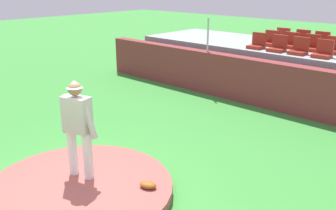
{
  "coord_description": "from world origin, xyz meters",
  "views": [
    {
      "loc": [
        4.98,
        -3.06,
        3.58
      ],
      "look_at": [
        0.0,
        2.29,
        1.1
      ],
      "focal_mm": 39.55,
      "sensor_mm": 36.0,
      "label": 1
    }
  ],
  "objects_px": {
    "stadium_chair_3": "(323,52)",
    "stadium_chair_8": "(282,38)",
    "baseball": "(73,162)",
    "fielding_glove": "(148,185)",
    "stadium_chair_6": "(311,46)",
    "stadium_chair_4": "(270,41)",
    "stadium_chair_1": "(278,46)",
    "stadium_chair_7": "(333,48)",
    "stadium_chair_9": "(301,40)",
    "stadium_chair_5": "(290,43)",
    "stadium_chair_2": "(299,49)",
    "pitcher": "(77,122)",
    "stadium_chair_10": "(320,42)",
    "stadium_chair_0": "(257,44)"
  },
  "relations": [
    {
      "from": "stadium_chair_6",
      "to": "stadium_chair_3",
      "type": "bearing_deg",
      "value": 130.3
    },
    {
      "from": "stadium_chair_7",
      "to": "stadium_chair_9",
      "type": "relative_size",
      "value": 1.0
    },
    {
      "from": "stadium_chair_6",
      "to": "stadium_chair_9",
      "type": "distance_m",
      "value": 1.11
    },
    {
      "from": "fielding_glove",
      "to": "stadium_chair_2",
      "type": "height_order",
      "value": "stadium_chair_2"
    },
    {
      "from": "stadium_chair_3",
      "to": "stadium_chair_10",
      "type": "height_order",
      "value": "same"
    },
    {
      "from": "stadium_chair_6",
      "to": "stadium_chair_10",
      "type": "height_order",
      "value": "same"
    },
    {
      "from": "stadium_chair_9",
      "to": "stadium_chair_10",
      "type": "bearing_deg",
      "value": 177.37
    },
    {
      "from": "stadium_chair_1",
      "to": "stadium_chair_5",
      "type": "height_order",
      "value": "same"
    },
    {
      "from": "baseball",
      "to": "stadium_chair_6",
      "type": "distance_m",
      "value": 8.31
    },
    {
      "from": "stadium_chair_7",
      "to": "pitcher",
      "type": "bearing_deg",
      "value": 81.12
    },
    {
      "from": "stadium_chair_0",
      "to": "stadium_chair_7",
      "type": "relative_size",
      "value": 1.0
    },
    {
      "from": "stadium_chair_2",
      "to": "stadium_chair_10",
      "type": "distance_m",
      "value": 1.65
    },
    {
      "from": "stadium_chair_5",
      "to": "stadium_chair_6",
      "type": "bearing_deg",
      "value": 178.48
    },
    {
      "from": "stadium_chair_2",
      "to": "stadium_chair_5",
      "type": "distance_m",
      "value": 1.08
    },
    {
      "from": "stadium_chair_8",
      "to": "stadium_chair_6",
      "type": "bearing_deg",
      "value": 149.0
    },
    {
      "from": "baseball",
      "to": "stadium_chair_10",
      "type": "relative_size",
      "value": 0.15
    },
    {
      "from": "pitcher",
      "to": "stadium_chair_10",
      "type": "bearing_deg",
      "value": 71.64
    },
    {
      "from": "fielding_glove",
      "to": "stadium_chair_3",
      "type": "bearing_deg",
      "value": -111.81
    },
    {
      "from": "stadium_chair_3",
      "to": "stadium_chair_9",
      "type": "xyz_separation_m",
      "value": [
        -1.4,
        1.69,
        0.0
      ]
    },
    {
      "from": "stadium_chair_2",
      "to": "stadium_chair_7",
      "type": "xyz_separation_m",
      "value": [
        0.7,
        0.82,
        0.0
      ]
    },
    {
      "from": "stadium_chair_6",
      "to": "stadium_chair_8",
      "type": "height_order",
      "value": "same"
    },
    {
      "from": "pitcher",
      "to": "fielding_glove",
      "type": "xyz_separation_m",
      "value": [
        1.18,
        0.53,
        -0.99
      ]
    },
    {
      "from": "stadium_chair_6",
      "to": "stadium_chair_9",
      "type": "height_order",
      "value": "same"
    },
    {
      "from": "pitcher",
      "to": "fielding_glove",
      "type": "height_order",
      "value": "pitcher"
    },
    {
      "from": "stadium_chair_4",
      "to": "stadium_chair_7",
      "type": "bearing_deg",
      "value": -179.92
    },
    {
      "from": "pitcher",
      "to": "stadium_chair_9",
      "type": "height_order",
      "value": "pitcher"
    },
    {
      "from": "stadium_chair_6",
      "to": "stadium_chair_7",
      "type": "relative_size",
      "value": 1.0
    },
    {
      "from": "stadium_chair_8",
      "to": "stadium_chair_4",
      "type": "bearing_deg",
      "value": 91.46
    },
    {
      "from": "stadium_chair_1",
      "to": "stadium_chair_2",
      "type": "distance_m",
      "value": 0.68
    },
    {
      "from": "pitcher",
      "to": "stadium_chair_3",
      "type": "relative_size",
      "value": 3.59
    },
    {
      "from": "stadium_chair_4",
      "to": "stadium_chair_0",
      "type": "bearing_deg",
      "value": 88.08
    },
    {
      "from": "baseball",
      "to": "fielding_glove",
      "type": "bearing_deg",
      "value": 13.27
    },
    {
      "from": "stadium_chair_1",
      "to": "stadium_chair_8",
      "type": "distance_m",
      "value": 1.84
    },
    {
      "from": "stadium_chair_8",
      "to": "stadium_chair_9",
      "type": "relative_size",
      "value": 1.0
    },
    {
      "from": "stadium_chair_6",
      "to": "stadium_chair_7",
      "type": "xyz_separation_m",
      "value": [
        0.68,
        -0.0,
        0.0
      ]
    },
    {
      "from": "stadium_chair_7",
      "to": "stadium_chair_9",
      "type": "xyz_separation_m",
      "value": [
        -1.38,
        0.87,
        0.0
      ]
    },
    {
      "from": "stadium_chair_1",
      "to": "stadium_chair_8",
      "type": "relative_size",
      "value": 1.0
    },
    {
      "from": "stadium_chair_2",
      "to": "stadium_chair_3",
      "type": "relative_size",
      "value": 1.0
    },
    {
      "from": "stadium_chair_9",
      "to": "fielding_glove",
      "type": "bearing_deg",
      "value": 98.43
    },
    {
      "from": "stadium_chair_2",
      "to": "stadium_chair_10",
      "type": "height_order",
      "value": "same"
    },
    {
      "from": "baseball",
      "to": "stadium_chair_6",
      "type": "relative_size",
      "value": 0.15
    },
    {
      "from": "stadium_chair_1",
      "to": "stadium_chair_7",
      "type": "xyz_separation_m",
      "value": [
        1.38,
        0.83,
        0.0
      ]
    },
    {
      "from": "stadium_chair_7",
      "to": "stadium_chair_9",
      "type": "height_order",
      "value": "same"
    },
    {
      "from": "stadium_chair_4",
      "to": "stadium_chair_1",
      "type": "bearing_deg",
      "value": 130.57
    },
    {
      "from": "baseball",
      "to": "stadium_chair_5",
      "type": "relative_size",
      "value": 0.15
    },
    {
      "from": "stadium_chair_3",
      "to": "stadium_chair_8",
      "type": "distance_m",
      "value": 2.71
    },
    {
      "from": "stadium_chair_3",
      "to": "baseball",
      "type": "bearing_deg",
      "value": 76.14
    },
    {
      "from": "baseball",
      "to": "stadium_chair_10",
      "type": "xyz_separation_m",
      "value": [
        1.07,
        8.95,
        1.38
      ]
    },
    {
      "from": "pitcher",
      "to": "stadium_chair_1",
      "type": "distance_m",
      "value": 7.43
    },
    {
      "from": "stadium_chair_6",
      "to": "stadium_chair_7",
      "type": "height_order",
      "value": "same"
    }
  ]
}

